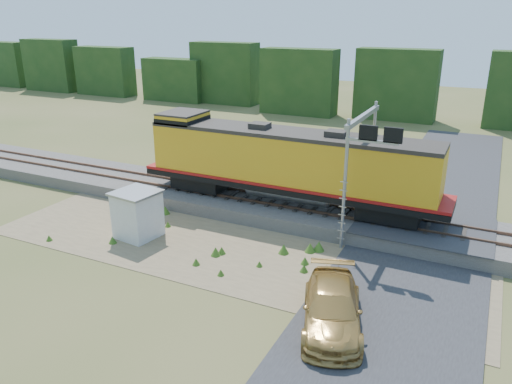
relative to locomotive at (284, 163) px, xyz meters
The scene contains 11 objects.
ground 6.95m from the locomotive, 79.29° to the right, with size 140.00×140.00×0.00m, color #475123.
ballast 3.12m from the locomotive, ahead, with size 70.00×5.00×0.80m, color slate.
rails 2.68m from the locomotive, ahead, with size 70.00×1.54×0.16m.
dirt_shoulder 6.47m from the locomotive, 98.94° to the right, with size 26.00×8.00×0.03m, color #8C7754.
road 10.21m from the locomotive, 32.88° to the right, with size 7.00×66.00×0.86m.
tree_line_north 32.02m from the locomotive, 87.97° to the left, with size 130.00×3.00×6.50m.
weed_clumps 7.17m from the locomotive, 111.85° to the right, with size 15.00×6.20×0.56m, color #3B641C, non-canonical shape.
locomotive is the anchor object (origin of this frame).
shed 8.82m from the locomotive, 133.21° to the right, with size 2.46×2.46×2.61m.
signal_gantry 5.17m from the locomotive, ahead, with size 2.69×6.20×6.79m.
car 11.70m from the locomotive, 57.52° to the right, with size 2.22×5.46×1.59m, color #B08741.
Camera 1 is at (9.60, -19.82, 11.50)m, focal length 35.00 mm.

